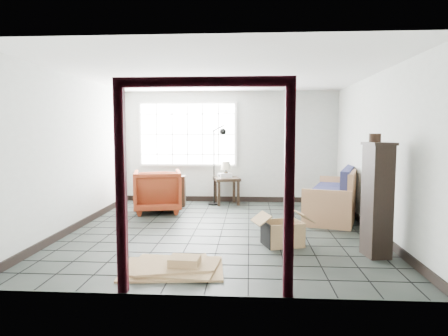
# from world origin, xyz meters

# --- Properties ---
(ground) EXTENTS (5.50, 5.50, 0.00)m
(ground) POSITION_xyz_m (0.00, 0.00, 0.00)
(ground) COLOR black
(ground) RESTS_ON ground
(room_shell) EXTENTS (5.02, 5.52, 2.61)m
(room_shell) POSITION_xyz_m (0.00, 0.03, 1.68)
(room_shell) COLOR #A6AAA3
(room_shell) RESTS_ON ground
(window_panel) EXTENTS (2.32, 0.08, 1.52)m
(window_panel) POSITION_xyz_m (-1.00, 2.70, 1.60)
(window_panel) COLOR silver
(window_panel) RESTS_ON ground
(doorway_trim) EXTENTS (1.80, 0.08, 2.20)m
(doorway_trim) POSITION_xyz_m (0.00, -2.70, 1.38)
(doorway_trim) COLOR #370C15
(doorway_trim) RESTS_ON ground
(futon_sofa) EXTENTS (1.49, 2.38, 0.99)m
(futon_sofa) POSITION_xyz_m (2.17, 1.18, 0.36)
(futon_sofa) COLOR #A8764C
(futon_sofa) RESTS_ON ground
(armchair) EXTENTS (1.11, 1.07, 0.96)m
(armchair) POSITION_xyz_m (-1.44, 1.42, 0.48)
(armchair) COLOR brown
(armchair) RESTS_ON ground
(side_table) EXTENTS (0.68, 0.68, 0.61)m
(side_table) POSITION_xyz_m (-0.06, 2.40, 0.50)
(side_table) COLOR black
(side_table) RESTS_ON ground
(table_lamp) EXTENTS (0.27, 0.27, 0.37)m
(table_lamp) POSITION_xyz_m (-0.08, 2.45, 0.87)
(table_lamp) COLOR black
(table_lamp) RESTS_ON side_table
(projector) EXTENTS (0.34, 0.31, 0.10)m
(projector) POSITION_xyz_m (-0.11, 2.42, 0.66)
(projector) COLOR silver
(projector) RESTS_ON side_table
(floor_lamp) EXTENTS (0.48, 0.45, 1.81)m
(floor_lamp) POSITION_xyz_m (-0.24, 2.23, 0.97)
(floor_lamp) COLOR black
(floor_lamp) RESTS_ON ground
(console_shelf) EXTENTS (0.90, 0.41, 0.68)m
(console_shelf) POSITION_xyz_m (-1.41, 2.08, 0.34)
(console_shelf) COLOR black
(console_shelf) RESTS_ON ground
(tall_shelf) EXTENTS (0.38, 0.46, 1.53)m
(tall_shelf) POSITION_xyz_m (2.15, -1.31, 0.78)
(tall_shelf) COLOR black
(tall_shelf) RESTS_ON ground
(pot) EXTENTS (0.16, 0.16, 0.11)m
(pot) POSITION_xyz_m (2.11, -1.24, 1.58)
(pot) COLOR black
(pot) RESTS_ON tall_shelf
(open_box) EXTENTS (0.95, 0.66, 0.49)m
(open_box) POSITION_xyz_m (0.95, -0.87, 0.18)
(open_box) COLOR olive
(open_box) RESTS_ON ground
(cardboard_pile) EXTENTS (1.28, 0.96, 0.18)m
(cardboard_pile) POSITION_xyz_m (-0.44, -2.02, 0.05)
(cardboard_pile) COLOR olive
(cardboard_pile) RESTS_ON ground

